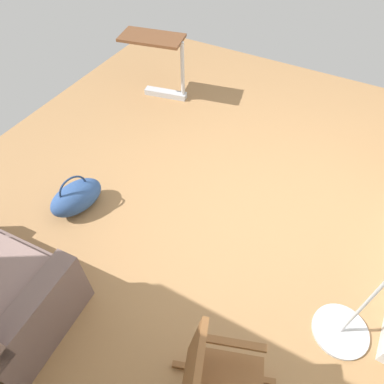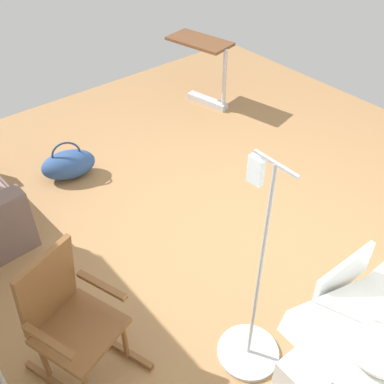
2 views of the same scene
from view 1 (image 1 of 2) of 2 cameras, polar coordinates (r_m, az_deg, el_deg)
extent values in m
plane|color=#9E7247|center=(3.56, 8.11, -3.71)|extent=(6.33, 6.33, 0.00)
cube|color=#68534F|center=(2.89, -23.79, -18.89)|extent=(0.23, 0.86, 0.60)
cube|color=brown|center=(2.86, 5.18, -27.76)|extent=(0.73, 0.29, 0.05)
cylinder|color=brown|center=(2.65, 9.95, -27.52)|extent=(0.04, 0.04, 0.40)
cylinder|color=brown|center=(2.64, 1.05, -26.60)|extent=(0.04, 0.04, 0.40)
cube|color=brown|center=(2.10, -0.12, -28.14)|extent=(0.25, 0.45, 0.60)
cube|color=brown|center=(2.25, 7.00, -23.65)|extent=(0.38, 0.17, 0.03)
cube|color=#B2B5BA|center=(5.09, -4.38, 16.01)|extent=(0.61, 0.24, 0.08)
cylinder|color=black|center=(5.03, -1.48, 15.50)|extent=(0.07, 0.07, 0.06)
cylinder|color=black|center=(5.19, -7.19, 16.29)|extent=(0.07, 0.07, 0.06)
cylinder|color=#B2B5BA|center=(4.81, -1.58, 19.68)|extent=(0.05, 0.05, 0.74)
cube|color=brown|center=(4.77, -6.71, 24.12)|extent=(0.87, 0.56, 0.04)
ellipsoid|color=#2D4C84|center=(3.66, -18.65, -0.84)|extent=(0.46, 0.63, 0.30)
torus|color=navy|center=(3.57, -19.15, 0.50)|extent=(0.10, 0.29, 0.30)
cylinder|color=#B2B5BA|center=(3.17, 23.39, -20.42)|extent=(0.44, 0.44, 0.03)
camera|label=2|loc=(1.66, 113.15, -17.60)|focal=41.92mm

